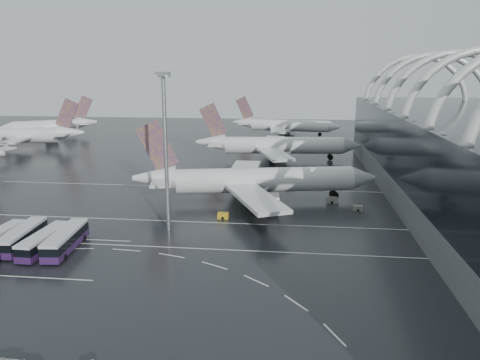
# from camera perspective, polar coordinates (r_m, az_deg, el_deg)

# --- Properties ---
(ground) EXTENTS (420.00, 420.00, 0.00)m
(ground) POSITION_cam_1_polar(r_m,az_deg,el_deg) (83.99, -6.73, -7.71)
(ground) COLOR black
(ground) RESTS_ON ground
(lane_marking_near) EXTENTS (120.00, 0.25, 0.01)m
(lane_marking_near) POSITION_cam_1_polar(r_m,az_deg,el_deg) (82.18, -7.05, -8.21)
(lane_marking_near) COLOR silver
(lane_marking_near) RESTS_ON ground
(lane_marking_mid) EXTENTS (120.00, 0.25, 0.01)m
(lane_marking_mid) POSITION_cam_1_polar(r_m,az_deg,el_deg) (95.00, -5.08, -5.12)
(lane_marking_mid) COLOR silver
(lane_marking_mid) RESTS_ON ground
(lane_marking_far) EXTENTS (120.00, 0.25, 0.01)m
(lane_marking_far) POSITION_cam_1_polar(r_m,az_deg,el_deg) (121.42, -2.44, -0.94)
(lane_marking_far) COLOR silver
(lane_marking_far) RESTS_ON ground
(bus_bay_line_south) EXTENTS (28.00, 0.25, 0.01)m
(bus_bay_line_south) POSITION_cam_1_polar(r_m,az_deg,el_deg) (79.64, -26.89, -10.37)
(bus_bay_line_south) COLOR silver
(bus_bay_line_south) RESTS_ON ground
(bus_bay_line_north) EXTENTS (28.00, 0.25, 0.01)m
(bus_bay_line_north) POSITION_cam_1_polar(r_m,az_deg,el_deg) (92.31, -21.49, -6.61)
(bus_bay_line_north) COLOR silver
(bus_bay_line_north) RESTS_ON ground
(airliner_main) EXTENTS (56.56, 48.86, 19.24)m
(airliner_main) POSITION_cam_1_polar(r_m,az_deg,el_deg) (108.25, 1.54, -0.10)
(airliner_main) COLOR silver
(airliner_main) RESTS_ON ground
(airliner_gate_b) EXTENTS (55.23, 49.47, 19.17)m
(airliner_gate_b) POSITION_cam_1_polar(r_m,az_deg,el_deg) (157.93, 4.29, 4.18)
(airliner_gate_b) COLOR silver
(airliner_gate_b) RESTS_ON ground
(airliner_gate_c) EXTENTS (49.70, 45.49, 17.70)m
(airliner_gate_c) POSITION_cam_1_polar(r_m,az_deg,el_deg) (217.04, 5.35, 6.60)
(airliner_gate_c) COLOR silver
(airliner_gate_c) RESTS_ON ground
(jet_remote_mid) EXTENTS (44.18, 35.71, 19.22)m
(jet_remote_mid) POSITION_cam_1_polar(r_m,az_deg,el_deg) (198.26, -24.34, 4.97)
(jet_remote_mid) COLOR silver
(jet_remote_mid) RESTS_ON ground
(jet_remote_far) EXTENTS (38.16, 31.31, 18.16)m
(jet_remote_far) POSITION_cam_1_polar(r_m,az_deg,el_deg) (229.46, -21.99, 6.12)
(jet_remote_far) COLOR silver
(jet_remote_far) RESTS_ON ground
(bus_row_near_b) EXTENTS (4.08, 13.64, 3.31)m
(bus_row_near_b) POSITION_cam_1_polar(r_m,az_deg,el_deg) (89.74, -25.02, -6.29)
(bus_row_near_b) COLOR #2C1543
(bus_row_near_b) RESTS_ON ground
(bus_row_near_c) EXTENTS (3.41, 13.11, 3.21)m
(bus_row_near_c) POSITION_cam_1_polar(r_m,az_deg,el_deg) (86.32, -22.75, -6.87)
(bus_row_near_c) COLOR #2C1543
(bus_row_near_c) RESTS_ON ground
(bus_row_near_d) EXTENTS (4.33, 14.09, 3.42)m
(bus_row_near_d) POSITION_cam_1_polar(r_m,az_deg,el_deg) (85.24, -20.47, -6.84)
(bus_row_near_d) COLOR #2C1543
(bus_row_near_d) RESTS_ON ground
(floodlight_mast) EXTENTS (2.27, 2.27, 29.61)m
(floodlight_mast) POSITION_cam_1_polar(r_m,az_deg,el_deg) (86.62, -9.11, 5.62)
(floodlight_mast) COLOR gray
(floodlight_mast) RESTS_ON ground
(gse_cart_belly_b) EXTENTS (2.42, 1.43, 1.32)m
(gse_cart_belly_b) POSITION_cam_1_polar(r_m,az_deg,el_deg) (109.74, 11.13, -2.41)
(gse_cart_belly_b) COLOR slate
(gse_cart_belly_b) RESTS_ON ground
(gse_cart_belly_c) EXTENTS (2.22, 1.31, 1.21)m
(gse_cart_belly_c) POSITION_cam_1_polar(r_m,az_deg,el_deg) (96.75, -2.07, -4.35)
(gse_cart_belly_c) COLOR gold
(gse_cart_belly_c) RESTS_ON ground
(gse_cart_belly_d) EXTENTS (2.04, 1.21, 1.12)m
(gse_cart_belly_d) POSITION_cam_1_polar(r_m,az_deg,el_deg) (105.07, 14.17, -3.34)
(gse_cart_belly_d) COLOR slate
(gse_cart_belly_d) RESTS_ON ground
(gse_cart_belly_e) EXTENTS (2.08, 1.23, 1.13)m
(gse_cart_belly_e) POSITION_cam_1_polar(r_m,az_deg,el_deg) (115.23, 3.44, -1.46)
(gse_cart_belly_e) COLOR gold
(gse_cart_belly_e) RESTS_ON ground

